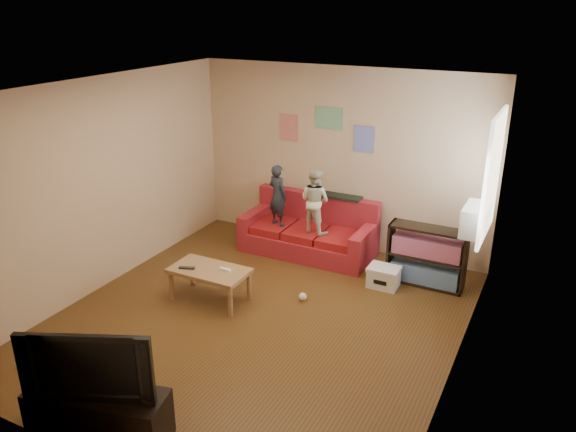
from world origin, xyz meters
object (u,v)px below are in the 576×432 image
at_px(child_a, 278,195).
at_px(bookshelf, 426,259).
at_px(coffee_table, 209,273).
at_px(tv_stand, 99,414).
at_px(television, 91,361).
at_px(file_box, 384,277).
at_px(child_b, 315,201).
at_px(sofa, 310,233).

bearing_deg(child_a, bookshelf, -162.94).
bearing_deg(coffee_table, tv_stand, -78.34).
xyz_separation_m(child_a, television, (0.46, -4.15, -0.09)).
distance_m(child_a, file_box, 1.98).
bearing_deg(television, tv_stand, -24.02).
bearing_deg(bookshelf, tv_stand, -113.90).
relative_size(child_a, bookshelf, 0.91).
relative_size(child_a, file_box, 2.26).
bearing_deg(child_b, sofa, -34.87).
xyz_separation_m(file_box, television, (-1.33, -3.73, 0.63)).
bearing_deg(coffee_table, file_box, 36.16).
height_order(child_b, television, child_b).
height_order(coffee_table, tv_stand, tv_stand).
height_order(child_a, tv_stand, child_a).
xyz_separation_m(coffee_table, file_box, (1.83, 1.34, -0.23)).
height_order(bookshelf, television, television).
bearing_deg(child_a, television, 115.78).
bearing_deg(file_box, tv_stand, -109.67).
relative_size(sofa, coffee_table, 2.00).
distance_m(coffee_table, television, 2.48).
distance_m(coffee_table, bookshelf, 2.83).
height_order(tv_stand, television, television).
relative_size(child_a, child_b, 0.98).
relative_size(bookshelf, tv_stand, 0.83).
xyz_separation_m(coffee_table, bookshelf, (2.29, 1.66, -0.01)).
xyz_separation_m(child_b, tv_stand, (-0.14, -4.15, -0.65)).
bearing_deg(tv_stand, child_b, 74.12).
bearing_deg(child_a, file_box, -173.66).
bearing_deg(tv_stand, coffee_table, 87.65).
relative_size(sofa, tv_stand, 1.60).
bearing_deg(coffee_table, sofa, 75.89).
bearing_deg(bookshelf, child_b, 176.81).
bearing_deg(bookshelf, child_a, 177.65).
xyz_separation_m(child_b, television, (-0.14, -4.15, -0.11)).
xyz_separation_m(bookshelf, file_box, (-0.46, -0.32, -0.22)).
distance_m(child_a, tv_stand, 4.22).
relative_size(sofa, bookshelf, 1.92).
bearing_deg(child_b, television, 101.60).
relative_size(child_a, television, 0.83).
distance_m(child_b, file_box, 1.47).
relative_size(bookshelf, television, 0.91).
xyz_separation_m(sofa, coffee_table, (-0.48, -1.92, 0.09)).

